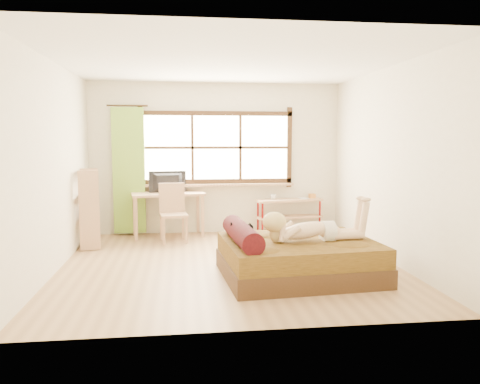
{
  "coord_description": "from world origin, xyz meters",
  "views": [
    {
      "loc": [
        -0.61,
        -6.23,
        1.71
      ],
      "look_at": [
        0.18,
        0.2,
        0.97
      ],
      "focal_mm": 35.0,
      "sensor_mm": 36.0,
      "label": 1
    }
  ],
  "objects": [
    {
      "name": "curtain",
      "position": [
        -1.55,
        2.13,
        1.15
      ],
      "size": [
        0.55,
        0.1,
        2.2
      ],
      "primitive_type": "cube",
      "color": "olive",
      "rests_on": "wall_back"
    },
    {
      "name": "kitten",
      "position": [
        0.09,
        -0.58,
        0.57
      ],
      "size": [
        0.29,
        0.13,
        0.22
      ],
      "primitive_type": null,
      "rotation": [
        0.0,
        0.0,
        0.08
      ],
      "color": "black",
      "rests_on": "bed"
    },
    {
      "name": "wall_front",
      "position": [
        0.0,
        -2.25,
        1.35
      ],
      "size": [
        4.5,
        0.0,
        4.5
      ],
      "primitive_type": "plane",
      "rotation": [
        -1.57,
        0.0,
        0.0
      ],
      "color": "silver",
      "rests_on": "floor"
    },
    {
      "name": "cup",
      "position": [
        1.02,
        2.07,
        0.66
      ],
      "size": [
        0.13,
        0.13,
        0.09
      ],
      "primitive_type": "imported",
      "rotation": [
        0.0,
        0.0,
        0.17
      ],
      "color": "gray",
      "rests_on": "pipe_shelf"
    },
    {
      "name": "floor",
      "position": [
        0.0,
        0.0,
        0.0
      ],
      "size": [
        4.5,
        4.5,
        0.0
      ],
      "primitive_type": "plane",
      "color": "#9E754C",
      "rests_on": "ground"
    },
    {
      "name": "bookshelf",
      "position": [
        -2.08,
        1.28,
        0.62
      ],
      "size": [
        0.39,
        0.58,
        1.22
      ],
      "rotation": [
        0.0,
        0.0,
        0.19
      ],
      "color": "#A97C5C",
      "rests_on": "floor"
    },
    {
      "name": "wall_left",
      "position": [
        -2.25,
        0.0,
        1.35
      ],
      "size": [
        0.0,
        4.5,
        4.5
      ],
      "primitive_type": "plane",
      "rotation": [
        1.57,
        0.0,
        1.57
      ],
      "color": "silver",
      "rests_on": "floor"
    },
    {
      "name": "chair",
      "position": [
        -0.78,
        1.59,
        0.54
      ],
      "size": [
        0.49,
        0.49,
        0.97
      ],
      "rotation": [
        0.0,
        0.0,
        0.15
      ],
      "color": "#A97C5C",
      "rests_on": "floor"
    },
    {
      "name": "pipe_shelf",
      "position": [
        1.33,
        2.07,
        0.45
      ],
      "size": [
        1.26,
        0.51,
        0.69
      ],
      "rotation": [
        0.0,
        0.0,
        0.17
      ],
      "color": "#A97C5C",
      "rests_on": "floor"
    },
    {
      "name": "wall_back",
      "position": [
        0.0,
        2.25,
        1.35
      ],
      "size": [
        4.5,
        0.0,
        4.5
      ],
      "primitive_type": "plane",
      "rotation": [
        1.57,
        0.0,
        0.0
      ],
      "color": "silver",
      "rests_on": "floor"
    },
    {
      "name": "window",
      "position": [
        0.0,
        2.22,
        1.51
      ],
      "size": [
        2.8,
        0.16,
        1.46
      ],
      "color": "#FFEDBF",
      "rests_on": "wall_back"
    },
    {
      "name": "desk",
      "position": [
        -0.87,
        1.95,
        0.67
      ],
      "size": [
        1.31,
        0.74,
        0.77
      ],
      "rotation": [
        0.0,
        0.0,
        0.15
      ],
      "color": "#A97C5C",
      "rests_on": "floor"
    },
    {
      "name": "bed",
      "position": [
        0.76,
        -0.69,
        0.25
      ],
      "size": [
        1.97,
        1.63,
        0.7
      ],
      "rotation": [
        0.0,
        0.0,
        0.08
      ],
      "color": "#30210E",
      "rests_on": "floor"
    },
    {
      "name": "book",
      "position": [
        1.52,
        2.07,
        0.62
      ],
      "size": [
        0.18,
        0.22,
        0.02
      ],
      "primitive_type": "imported",
      "rotation": [
        0.0,
        0.0,
        0.17
      ],
      "color": "gray",
      "rests_on": "pipe_shelf"
    },
    {
      "name": "wall_right",
      "position": [
        2.25,
        0.0,
        1.35
      ],
      "size": [
        0.0,
        4.5,
        4.5
      ],
      "primitive_type": "plane",
      "rotation": [
        1.57,
        0.0,
        -1.57
      ],
      "color": "silver",
      "rests_on": "floor"
    },
    {
      "name": "monitor",
      "position": [
        -0.87,
        2.0,
        0.96
      ],
      "size": [
        0.65,
        0.18,
        0.37
      ],
      "primitive_type": "imported",
      "rotation": [
        0.0,
        0.0,
        3.29
      ],
      "color": "black",
      "rests_on": "desk"
    },
    {
      "name": "woman",
      "position": [
        0.96,
        -0.73,
        0.74
      ],
      "size": [
        1.32,
        0.47,
        0.56
      ],
      "primitive_type": null,
      "rotation": [
        0.0,
        0.0,
        0.08
      ],
      "color": "beige",
      "rests_on": "bed"
    },
    {
      "name": "ceiling",
      "position": [
        0.0,
        0.0,
        2.7
      ],
      "size": [
        4.5,
        4.5,
        0.0
      ],
      "primitive_type": "plane",
      "rotation": [
        3.14,
        0.0,
        0.0
      ],
      "color": "white",
      "rests_on": "wall_back"
    }
  ]
}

